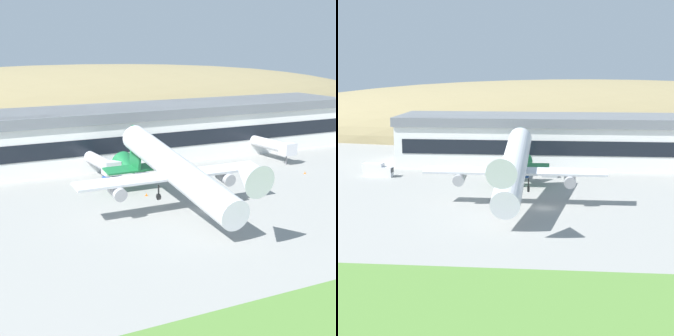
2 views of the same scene
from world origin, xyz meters
TOP-DOWN VIEW (x-y plane):
  - ground_plane at (0.00, 0.00)m, footprint 389.14×389.14m
  - grass_strip_foreground at (0.00, -48.80)m, footprint 350.23×31.66m
  - hill_backdrop at (14.23, 115.48)m, footprint 300.69×81.12m
  - terminal_building at (14.29, 47.38)m, footprint 110.62×21.82m
  - jetway_0 at (-8.97, 28.91)m, footprint 3.38×14.61m
  - cargo_airplane at (-5.98, 1.93)m, footprint 36.05×48.48m
  - service_car_1 at (0.46, 29.88)m, footprint 3.97×1.93m
  - service_car_2 at (-6.57, 29.48)m, footprint 4.06×2.01m
  - fuel_truck at (-41.74, 26.73)m, footprint 7.35×2.60m
  - traffic_cone_1 at (-5.68, 14.06)m, footprint 0.52×0.52m

SIDE VIEW (x-z plane):
  - ground_plane at x=0.00m, z-range 0.00..0.00m
  - hill_backdrop at x=14.23m, z-range -21.26..21.26m
  - grass_strip_foreground at x=0.00m, z-range 0.00..0.08m
  - traffic_cone_1 at x=-5.68m, z-range -0.01..0.57m
  - service_car_2 at x=-6.57m, z-range -0.13..1.33m
  - service_car_1 at x=0.46m, z-range -0.14..1.51m
  - fuel_truck at x=-41.74m, z-range -0.11..3.22m
  - jetway_0 at x=-8.97m, z-range 1.28..6.71m
  - cargo_airplane at x=-5.98m, z-range 0.96..14.20m
  - terminal_building at x=14.29m, z-range 0.88..14.41m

